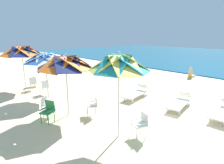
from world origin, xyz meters
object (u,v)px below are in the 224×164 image
at_px(plastic_chair_0, 141,123).
at_px(beach_umbrella_1, 66,63).
at_px(beachgoer_seated, 191,74).
at_px(plastic_chair_3, 48,110).
at_px(beach_umbrella_2, 45,59).
at_px(plastic_chair_1, 47,105).
at_px(plastic_chair_5, 32,83).
at_px(sun_lounger_2, 136,93).
at_px(plastic_chair_2, 93,104).
at_px(plastic_chair_6, 36,79).
at_px(plastic_chair_4, 44,86).
at_px(beach_umbrella_3, 22,51).
at_px(sun_lounger_1, 179,102).
at_px(sun_lounger_0, 223,111).
at_px(beach_umbrella_0, 119,64).

distance_m(plastic_chair_0, beach_umbrella_1, 3.82).
bearing_deg(plastic_chair_0, beachgoer_seated, 106.80).
relative_size(plastic_chair_3, beach_umbrella_2, 0.34).
bearing_deg(plastic_chair_1, plastic_chair_5, 167.92).
relative_size(beach_umbrella_1, sun_lounger_2, 1.18).
relative_size(plastic_chair_2, plastic_chair_6, 1.00).
bearing_deg(sun_lounger_2, plastic_chair_4, -138.03).
xyz_separation_m(beach_umbrella_3, sun_lounger_2, (6.00, 3.95, -2.13)).
xyz_separation_m(plastic_chair_4, sun_lounger_2, (3.95, 3.55, -0.22)).
height_order(beach_umbrella_3, sun_lounger_1, beach_umbrella_3).
bearing_deg(sun_lounger_0, plastic_chair_4, -152.20).
bearing_deg(beach_umbrella_1, sun_lounger_0, 45.15).
relative_size(plastic_chair_6, beachgoer_seated, 0.94).
bearing_deg(beach_umbrella_0, sun_lounger_1, 88.99).
height_order(plastic_chair_5, beachgoer_seated, beachgoer_seated).
relative_size(plastic_chair_5, sun_lounger_0, 0.40).
relative_size(beach_umbrella_2, beach_umbrella_3, 0.90).
bearing_deg(plastic_chair_4, beach_umbrella_3, -168.85).
bearing_deg(beachgoer_seated, plastic_chair_0, -73.20).
bearing_deg(beach_umbrella_0, plastic_chair_6, 177.12).
bearing_deg(plastic_chair_4, beach_umbrella_1, -6.47).
xyz_separation_m(plastic_chair_0, sun_lounger_1, (-0.42, 3.40, -0.22)).
xyz_separation_m(sun_lounger_1, sun_lounger_2, (-2.35, -0.38, 0.00)).
xyz_separation_m(beach_umbrella_2, sun_lounger_0, (7.44, 4.34, -1.90)).
distance_m(plastic_chair_4, beachgoer_seated, 11.43).
xyz_separation_m(beach_umbrella_1, sun_lounger_1, (2.84, 4.32, -1.97)).
distance_m(plastic_chair_0, plastic_chair_2, 2.51).
bearing_deg(sun_lounger_2, beach_umbrella_2, -132.28).
relative_size(plastic_chair_0, plastic_chair_3, 1.00).
distance_m(plastic_chair_2, beachgoer_seated, 10.49).
distance_m(beach_umbrella_0, plastic_chair_0, 2.13).
relative_size(plastic_chair_3, plastic_chair_5, 1.00).
relative_size(beach_umbrella_2, sun_lounger_2, 1.14).
relative_size(beach_umbrella_2, sun_lounger_0, 1.17).
bearing_deg(sun_lounger_0, sun_lounger_2, -170.20).
bearing_deg(plastic_chair_4, plastic_chair_5, -171.89).
height_order(plastic_chair_3, beach_umbrella_3, beach_umbrella_3).
relative_size(sun_lounger_0, sun_lounger_1, 0.98).
relative_size(beach_umbrella_1, sun_lounger_1, 1.18).
relative_size(beach_umbrella_0, beach_umbrella_1, 1.10).
distance_m(plastic_chair_1, sun_lounger_1, 6.02).
height_order(plastic_chair_2, plastic_chair_3, same).
bearing_deg(plastic_chair_4, plastic_chair_1, -20.46).
bearing_deg(plastic_chair_1, plastic_chair_4, 159.54).
bearing_deg(sun_lounger_0, plastic_chair_3, -128.96).
height_order(beach_umbrella_2, beach_umbrella_3, beach_umbrella_3).
relative_size(plastic_chair_6, sun_lounger_1, 0.39).
xyz_separation_m(beach_umbrella_3, plastic_chair_6, (-0.24, 0.77, -1.91)).
bearing_deg(sun_lounger_2, beach_umbrella_1, -97.06).
height_order(beach_umbrella_2, plastic_chair_5, beach_umbrella_2).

